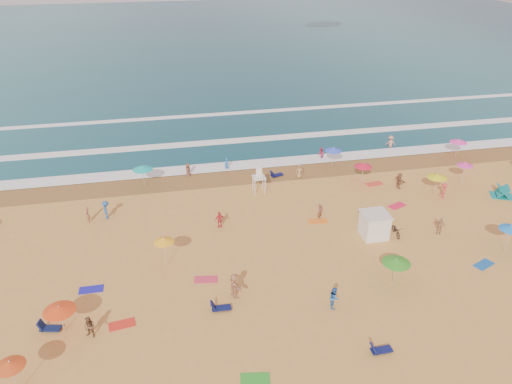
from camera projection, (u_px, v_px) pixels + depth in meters
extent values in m
plane|color=gold|center=(305.00, 238.00, 41.56)|extent=(220.00, 220.00, 0.00)
cube|color=#0C4756|center=(201.00, 40.00, 114.23)|extent=(220.00, 140.00, 0.18)
plane|color=olive|center=(271.00, 173.00, 52.37)|extent=(220.00, 220.00, 0.00)
cube|color=white|center=(266.00, 163.00, 54.49)|extent=(200.00, 2.20, 0.05)
cube|color=white|center=(254.00, 139.00, 60.55)|extent=(200.00, 1.60, 0.05)
cube|color=white|center=(240.00, 113.00, 69.20)|extent=(200.00, 1.20, 0.05)
cube|color=white|center=(374.00, 225.00, 41.36)|extent=(2.00, 2.00, 2.00)
cube|color=silver|center=(376.00, 214.00, 40.86)|extent=(2.20, 2.20, 0.12)
imported|color=black|center=(396.00, 230.00, 41.69)|extent=(0.79, 1.82, 0.93)
cone|color=yellow|center=(437.00, 176.00, 47.05)|extent=(1.91, 1.91, 0.35)
cone|color=blue|center=(334.00, 149.00, 52.52)|extent=(1.81, 1.81, 0.35)
cone|color=blue|center=(511.00, 227.00, 38.63)|extent=(1.75, 1.75, 0.35)
cone|color=red|center=(363.00, 165.00, 49.32)|extent=(1.75, 1.75, 0.35)
cone|color=#FF38AC|center=(458.00, 141.00, 55.19)|extent=(1.86, 1.86, 0.35)
cone|color=#D24616|center=(10.00, 364.00, 26.71)|extent=(1.62, 1.62, 0.35)
cone|color=#E54113|center=(59.00, 309.00, 30.99)|extent=(2.03, 2.03, 0.35)
cone|color=#16B3B0|center=(142.00, 168.00, 48.90)|extent=(1.98, 1.98, 0.35)
cone|color=#359622|center=(397.00, 261.00, 35.28)|extent=(2.05, 2.05, 0.35)
cone|color=yellow|center=(164.00, 240.00, 37.04)|extent=(1.56, 1.56, 0.35)
cone|color=#EE359B|center=(465.00, 164.00, 48.91)|extent=(1.58, 1.58, 0.35)
cube|color=#0E1A49|center=(51.00, 328.00, 31.91)|extent=(1.39, 0.84, 0.34)
cube|color=#0F164E|center=(382.00, 350.00, 30.28)|extent=(1.31, 0.59, 0.34)
cube|color=#0E1547|center=(222.00, 308.00, 33.62)|extent=(1.32, 0.61, 0.34)
cube|color=#0E1046|center=(277.00, 175.00, 51.69)|extent=(1.40, 0.90, 0.34)
cube|color=red|center=(122.00, 324.00, 32.45)|extent=(1.81, 1.10, 0.03)
cube|color=#1E1BAC|center=(91.00, 289.00, 35.59)|extent=(1.70, 0.86, 0.03)
cube|color=green|center=(255.00, 379.00, 28.56)|extent=(1.81, 1.11, 0.03)
cube|color=orange|center=(318.00, 221.00, 43.86)|extent=(1.76, 0.98, 0.03)
cube|color=#D5324E|center=(206.00, 279.00, 36.60)|extent=(1.81, 1.10, 0.03)
cube|color=#E91D45|center=(397.00, 206.00, 46.28)|extent=(1.90, 1.43, 0.03)
cube|color=#1A58A5|center=(484.00, 264.00, 38.22)|extent=(1.90, 1.46, 0.03)
cube|color=#259762|center=(370.00, 219.00, 44.13)|extent=(1.88, 1.34, 0.03)
cube|color=#D54032|center=(374.00, 184.00, 50.24)|extent=(1.82, 1.12, 0.03)
imported|color=tan|center=(234.00, 285.00, 34.53)|extent=(0.94, 1.81, 1.87)
imported|color=#A6694C|center=(87.00, 215.00, 43.42)|extent=(0.37, 0.55, 1.49)
imported|color=brown|center=(320.00, 212.00, 43.82)|extent=(0.65, 0.64, 1.51)
imported|color=tan|center=(440.00, 226.00, 41.79)|extent=(0.86, 0.90, 1.51)
imported|color=#D33440|center=(220.00, 220.00, 42.64)|extent=(0.93, 0.48, 1.52)
imported|color=#925F43|center=(399.00, 181.00, 49.12)|extent=(0.77, 1.55, 1.60)
imported|color=#C23062|center=(321.00, 154.00, 55.47)|extent=(0.66, 0.81, 1.56)
imported|color=brown|center=(90.00, 327.00, 31.15)|extent=(0.94, 0.87, 1.55)
imported|color=blue|center=(334.00, 297.00, 33.63)|extent=(0.76, 0.89, 1.60)
imported|color=#DA363C|center=(443.00, 191.00, 47.34)|extent=(1.11, 1.07, 1.52)
imported|color=tan|center=(391.00, 143.00, 58.10)|extent=(1.27, 0.88, 1.79)
imported|color=#A47B4C|center=(300.00, 171.00, 51.11)|extent=(0.82, 0.61, 1.54)
imported|color=#22579F|center=(106.00, 210.00, 43.97)|extent=(0.87, 1.20, 1.68)
imported|color=#2771B9|center=(227.00, 165.00, 53.01)|extent=(0.60, 0.69, 1.58)
imported|color=brown|center=(188.00, 171.00, 51.70)|extent=(0.52, 0.80, 1.63)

